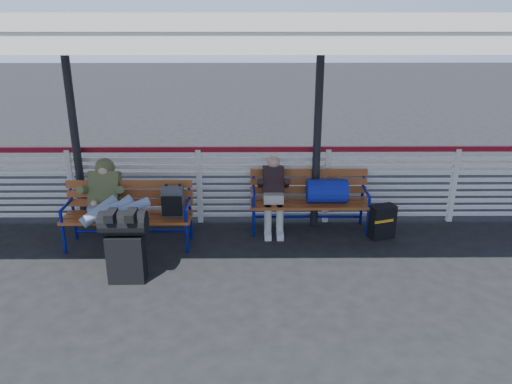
{
  "coord_description": "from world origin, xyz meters",
  "views": [
    {
      "loc": [
        0.82,
        -5.5,
        3.14
      ],
      "look_at": [
        0.88,
        1.0,
        0.82
      ],
      "focal_mm": 35.0,
      "sensor_mm": 36.0,
      "label": 1
    }
  ],
  "objects_px": {
    "bench_left": "(140,207)",
    "suitcase_side": "(382,222)",
    "luggage_stack": "(125,243)",
    "bench_right": "(319,193)",
    "companion_person": "(274,194)",
    "traveler_man": "(110,205)"
  },
  "relations": [
    {
      "from": "luggage_stack",
      "to": "traveler_man",
      "type": "distance_m",
      "value": 0.8
    },
    {
      "from": "bench_right",
      "to": "traveler_man",
      "type": "bearing_deg",
      "value": -163.73
    },
    {
      "from": "bench_left",
      "to": "traveler_man",
      "type": "distance_m",
      "value": 0.5
    },
    {
      "from": "bench_right",
      "to": "luggage_stack",
      "type": "bearing_deg",
      "value": -149.08
    },
    {
      "from": "traveler_man",
      "to": "companion_person",
      "type": "bearing_deg",
      "value": 20.6
    },
    {
      "from": "bench_left",
      "to": "suitcase_side",
      "type": "bearing_deg",
      "value": 3.2
    },
    {
      "from": "traveler_man",
      "to": "bench_left",
      "type": "bearing_deg",
      "value": 48.38
    },
    {
      "from": "traveler_man",
      "to": "companion_person",
      "type": "distance_m",
      "value": 2.38
    },
    {
      "from": "bench_right",
      "to": "traveler_man",
      "type": "height_order",
      "value": "traveler_man"
    },
    {
      "from": "luggage_stack",
      "to": "traveler_man",
      "type": "relative_size",
      "value": 0.57
    },
    {
      "from": "luggage_stack",
      "to": "traveler_man",
      "type": "height_order",
      "value": "traveler_man"
    },
    {
      "from": "bench_left",
      "to": "traveler_man",
      "type": "relative_size",
      "value": 1.1
    },
    {
      "from": "bench_left",
      "to": "companion_person",
      "type": "distance_m",
      "value": 1.98
    },
    {
      "from": "luggage_stack",
      "to": "companion_person",
      "type": "distance_m",
      "value": 2.42
    },
    {
      "from": "suitcase_side",
      "to": "bench_left",
      "type": "bearing_deg",
      "value": 164.47
    },
    {
      "from": "bench_left",
      "to": "bench_right",
      "type": "relative_size",
      "value": 1.0
    },
    {
      "from": "traveler_man",
      "to": "suitcase_side",
      "type": "relative_size",
      "value": 3.22
    },
    {
      "from": "companion_person",
      "to": "bench_left",
      "type": "bearing_deg",
      "value": -165.74
    },
    {
      "from": "bench_left",
      "to": "bench_right",
      "type": "height_order",
      "value": "same"
    },
    {
      "from": "bench_right",
      "to": "suitcase_side",
      "type": "relative_size",
      "value": 3.55
    },
    {
      "from": "suitcase_side",
      "to": "traveler_man",
      "type": "bearing_deg",
      "value": 169.4
    },
    {
      "from": "luggage_stack",
      "to": "bench_right",
      "type": "bearing_deg",
      "value": 30.35
    }
  ]
}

